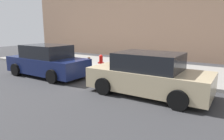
{
  "coord_description": "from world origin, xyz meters",
  "views": [
    {
      "loc": [
        -7.16,
        8.46,
        2.42
      ],
      "look_at": [
        -2.16,
        0.67,
        0.51
      ],
      "focal_mm": 32.52,
      "sensor_mm": 36.0,
      "label": 1
    }
  ],
  "objects_px": {
    "suitcase_olive_3": "(131,68)",
    "bollard_post": "(89,63)",
    "suitcase_black_2": "(139,68)",
    "suitcase_navy_4": "(122,66)",
    "suitcase_silver_1": "(148,70)",
    "parked_car_navy_1": "(47,62)",
    "suitcase_teal_5": "(115,67)",
    "fire_hydrant": "(101,62)",
    "parked_car_beige_0": "(148,75)",
    "suitcase_red_0": "(157,71)"
  },
  "relations": [
    {
      "from": "suitcase_navy_4",
      "to": "parked_car_beige_0",
      "type": "distance_m",
      "value": 3.25
    },
    {
      "from": "suitcase_silver_1",
      "to": "fire_hydrant",
      "type": "distance_m",
      "value": 2.79
    },
    {
      "from": "suitcase_navy_4",
      "to": "parked_car_beige_0",
      "type": "height_order",
      "value": "parked_car_beige_0"
    },
    {
      "from": "suitcase_teal_5",
      "to": "bollard_post",
      "type": "xyz_separation_m",
      "value": [
        1.62,
        0.19,
        0.07
      ]
    },
    {
      "from": "suitcase_navy_4",
      "to": "fire_hydrant",
      "type": "distance_m",
      "value": 1.4
    },
    {
      "from": "suitcase_olive_3",
      "to": "parked_car_navy_1",
      "type": "bearing_deg",
      "value": 32.36
    },
    {
      "from": "suitcase_silver_1",
      "to": "suitcase_navy_4",
      "type": "relative_size",
      "value": 0.87
    },
    {
      "from": "bollard_post",
      "to": "parked_car_beige_0",
      "type": "relative_size",
      "value": 0.15
    },
    {
      "from": "suitcase_silver_1",
      "to": "parked_car_navy_1",
      "type": "xyz_separation_m",
      "value": [
        4.55,
        2.32,
        0.33
      ]
    },
    {
      "from": "suitcase_black_2",
      "to": "parked_car_beige_0",
      "type": "relative_size",
      "value": 0.19
    },
    {
      "from": "suitcase_black_2",
      "to": "suitcase_navy_4",
      "type": "xyz_separation_m",
      "value": [
        0.92,
        0.12,
        0.04
      ]
    },
    {
      "from": "suitcase_olive_3",
      "to": "fire_hydrant",
      "type": "bearing_deg",
      "value": 1.61
    },
    {
      "from": "suitcase_red_0",
      "to": "bollard_post",
      "type": "distance_m",
      "value": 4.02
    },
    {
      "from": "suitcase_black_2",
      "to": "parked_car_navy_1",
      "type": "xyz_separation_m",
      "value": [
        4.09,
        2.32,
        0.31
      ]
    },
    {
      "from": "parked_car_beige_0",
      "to": "parked_car_navy_1",
      "type": "distance_m",
      "value": 5.54
    },
    {
      "from": "suitcase_silver_1",
      "to": "fire_hydrant",
      "type": "relative_size",
      "value": 0.96
    },
    {
      "from": "fire_hydrant",
      "to": "suitcase_silver_1",
      "type": "bearing_deg",
      "value": -178.86
    },
    {
      "from": "suitcase_red_0",
      "to": "suitcase_teal_5",
      "type": "bearing_deg",
      "value": -0.99
    },
    {
      "from": "suitcase_silver_1",
      "to": "suitcase_red_0",
      "type": "bearing_deg",
      "value": 173.12
    },
    {
      "from": "suitcase_black_2",
      "to": "suitcase_teal_5",
      "type": "bearing_deg",
      "value": 0.63
    },
    {
      "from": "bollard_post",
      "to": "suitcase_olive_3",
      "type": "bearing_deg",
      "value": -175.58
    },
    {
      "from": "suitcase_red_0",
      "to": "parked_car_navy_1",
      "type": "distance_m",
      "value": 5.54
    },
    {
      "from": "suitcase_red_0",
      "to": "suitcase_navy_4",
      "type": "distance_m",
      "value": 1.88
    },
    {
      "from": "suitcase_black_2",
      "to": "parked_car_beige_0",
      "type": "xyz_separation_m",
      "value": [
        -1.45,
        2.32,
        0.29
      ]
    },
    {
      "from": "suitcase_olive_3",
      "to": "parked_car_navy_1",
      "type": "distance_m",
      "value": 4.34
    },
    {
      "from": "suitcase_silver_1",
      "to": "bollard_post",
      "type": "relative_size",
      "value": 1.23
    },
    {
      "from": "bollard_post",
      "to": "parked_car_navy_1",
      "type": "bearing_deg",
      "value": 64.02
    },
    {
      "from": "suitcase_silver_1",
      "to": "suitcase_navy_4",
      "type": "height_order",
      "value": "suitcase_navy_4"
    },
    {
      "from": "suitcase_olive_3",
      "to": "bollard_post",
      "type": "distance_m",
      "value": 2.64
    },
    {
      "from": "suitcase_teal_5",
      "to": "parked_car_beige_0",
      "type": "xyz_separation_m",
      "value": [
        -2.89,
        2.3,
        0.34
      ]
    },
    {
      "from": "suitcase_silver_1",
      "to": "parked_car_navy_1",
      "type": "height_order",
      "value": "parked_car_navy_1"
    },
    {
      "from": "suitcase_teal_5",
      "to": "bollard_post",
      "type": "height_order",
      "value": "suitcase_teal_5"
    },
    {
      "from": "suitcase_silver_1",
      "to": "suitcase_teal_5",
      "type": "height_order",
      "value": "suitcase_silver_1"
    },
    {
      "from": "suitcase_navy_4",
      "to": "bollard_post",
      "type": "xyz_separation_m",
      "value": [
        2.14,
        0.09,
        -0.02
      ]
    },
    {
      "from": "bollard_post",
      "to": "suitcase_black_2",
      "type": "bearing_deg",
      "value": -176.19
    },
    {
      "from": "suitcase_silver_1",
      "to": "parked_car_beige_0",
      "type": "xyz_separation_m",
      "value": [
        -0.99,
        2.32,
        0.31
      ]
    },
    {
      "from": "suitcase_black_2",
      "to": "parked_car_beige_0",
      "type": "bearing_deg",
      "value": 122.11
    },
    {
      "from": "suitcase_teal_5",
      "to": "suitcase_olive_3",
      "type": "bearing_deg",
      "value": -179.12
    },
    {
      "from": "suitcase_silver_1",
      "to": "suitcase_olive_3",
      "type": "xyz_separation_m",
      "value": [
        0.9,
        0.0,
        -0.03
      ]
    },
    {
      "from": "suitcase_black_2",
      "to": "bollard_post",
      "type": "xyz_separation_m",
      "value": [
        3.06,
        0.2,
        0.02
      ]
    },
    {
      "from": "suitcase_silver_1",
      "to": "parked_car_beige_0",
      "type": "bearing_deg",
      "value": 113.06
    },
    {
      "from": "bollard_post",
      "to": "suitcase_navy_4",
      "type": "bearing_deg",
      "value": -177.65
    },
    {
      "from": "suitcase_silver_1",
      "to": "suitcase_black_2",
      "type": "distance_m",
      "value": 0.47
    },
    {
      "from": "suitcase_silver_1",
      "to": "parked_car_navy_1",
      "type": "relative_size",
      "value": 0.18
    },
    {
      "from": "suitcase_red_0",
      "to": "suitcase_black_2",
      "type": "xyz_separation_m",
      "value": [
        0.96,
        -0.06,
        0.03
      ]
    },
    {
      "from": "suitcase_red_0",
      "to": "suitcase_olive_3",
      "type": "bearing_deg",
      "value": -2.35
    },
    {
      "from": "bollard_post",
      "to": "parked_car_beige_0",
      "type": "bearing_deg",
      "value": 154.89
    },
    {
      "from": "suitcase_silver_1",
      "to": "suitcase_navy_4",
      "type": "bearing_deg",
      "value": 4.85
    },
    {
      "from": "suitcase_olive_3",
      "to": "fire_hydrant",
      "type": "distance_m",
      "value": 1.9
    },
    {
      "from": "suitcase_silver_1",
      "to": "parked_car_beige_0",
      "type": "relative_size",
      "value": 0.18
    }
  ]
}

